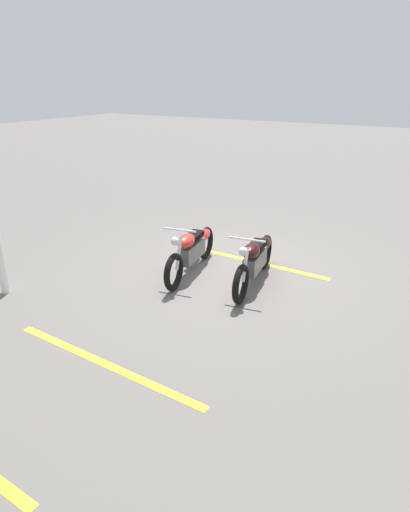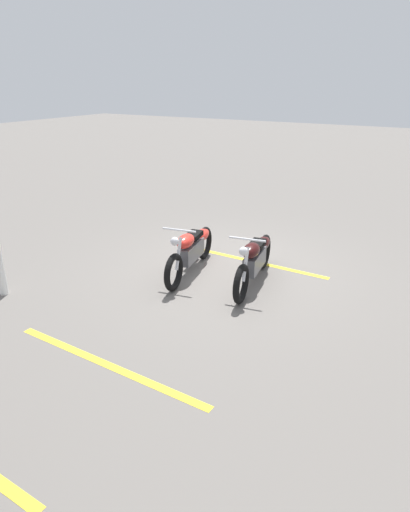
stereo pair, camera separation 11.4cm
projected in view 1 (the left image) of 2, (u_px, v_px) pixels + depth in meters
ground_plane at (232, 270)px, 8.60m from camera, size 60.00×60.00×0.00m
motorcycle_bright_foreground at (192, 249)px, 8.35m from camera, size 2.22×0.71×1.04m
motorcycle_dark_foreground at (255, 259)px, 7.90m from camera, size 2.22×0.69×1.04m
bollard_post at (1, 266)px, 7.50m from camera, size 0.14×0.14×1.01m
parking_stripe_near at (253, 261)px, 8.98m from camera, size 0.25×3.20×0.01m
parking_stripe_mid at (104, 363)px, 5.77m from camera, size 0.25×3.20×0.01m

